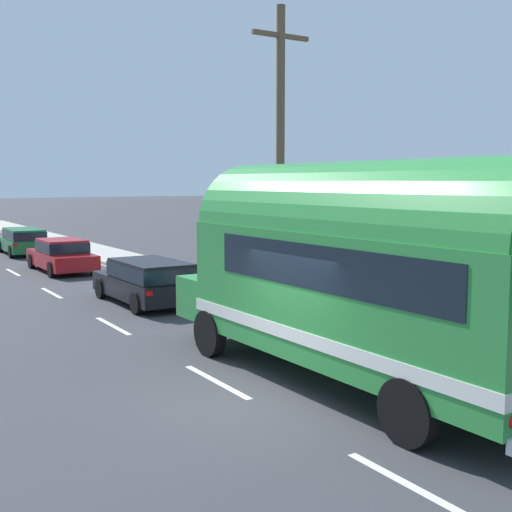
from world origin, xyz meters
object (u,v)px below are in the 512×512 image
object	(u,v)px
utility_pole	(280,158)
car_third	(23,239)
car_second	(62,254)
car_lead	(148,279)
painted_bus	(375,266)

from	to	relation	value
utility_pole	car_third	world-z (taller)	utility_pole
car_second	utility_pole	bearing A→B (deg)	-77.63
car_lead	car_second	xyz separation A→B (m)	(-0.16, 8.78, -0.04)
painted_bus	car_lead	xyz separation A→B (m)	(-0.01, 10.09, -1.52)
car_second	car_third	size ratio (longest dim) A/B	1.03
utility_pole	car_second	size ratio (longest dim) A/B	1.81
painted_bus	car_lead	world-z (taller)	painted_bus
car_second	car_lead	bearing A→B (deg)	-88.93
utility_pole	car_second	world-z (taller)	utility_pole
car_lead	car_second	size ratio (longest dim) A/B	0.95
car_third	car_second	bearing A→B (deg)	-90.74
car_second	painted_bus	bearing A→B (deg)	-89.46
utility_pole	painted_bus	bearing A→B (deg)	-110.89
painted_bus	car_second	xyz separation A→B (m)	(-0.18, 18.87, -1.56)
car_lead	car_third	bearing A→B (deg)	90.24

